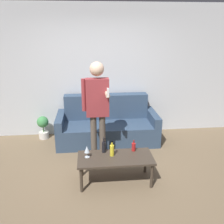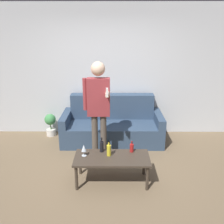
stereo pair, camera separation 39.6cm
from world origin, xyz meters
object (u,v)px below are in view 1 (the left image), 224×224
at_px(couch, 107,126).
at_px(coffee_table, 115,160).
at_px(person_standing_front, 97,104).
at_px(bottle_orange, 104,147).

bearing_deg(couch, coffee_table, -89.85).
xyz_separation_m(couch, person_standing_front, (-0.22, -0.83, 0.73)).
xyz_separation_m(coffee_table, bottle_orange, (-0.16, 0.17, 0.14)).
bearing_deg(coffee_table, person_standing_front, 109.05).
relative_size(couch, person_standing_front, 1.16).
bearing_deg(coffee_table, bottle_orange, 132.07).
height_order(coffee_table, bottle_orange, bottle_orange).
relative_size(coffee_table, person_standing_front, 0.65).
distance_m(couch, bottle_orange, 1.34).
xyz_separation_m(couch, bottle_orange, (-0.15, -1.31, 0.19)).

